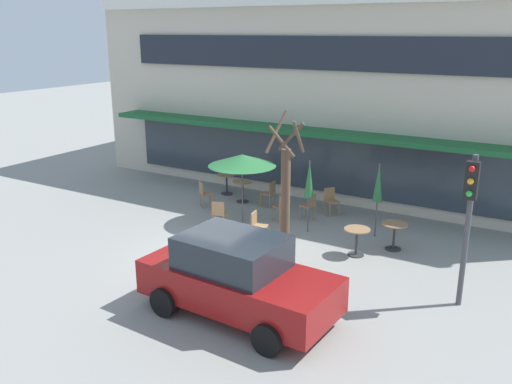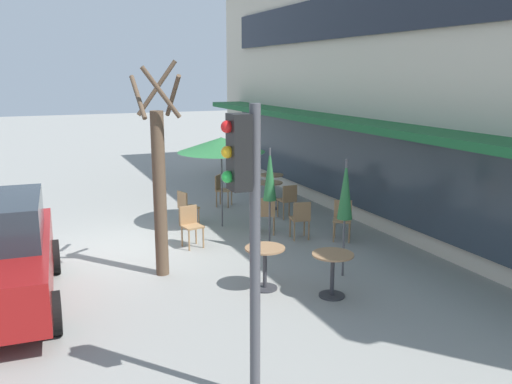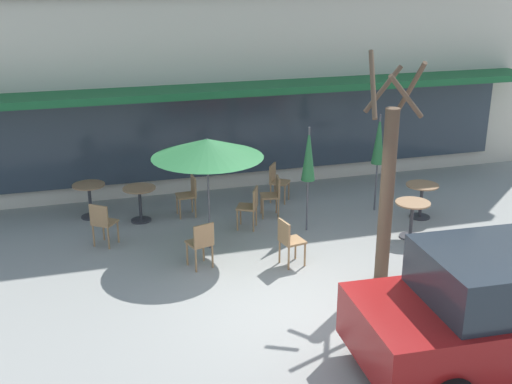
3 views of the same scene
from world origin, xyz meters
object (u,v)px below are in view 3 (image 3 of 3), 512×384
cafe_table_mid_patio (90,195)px  patio_umbrella_green_folded (207,148)px  cafe_chair_1 (273,193)px  parked_sedan (507,310)px  cafe_chair_3 (201,241)px  cafe_table_near_wall (412,214)px  cafe_chair_0 (103,221)px  patio_umbrella_cream_folded (309,155)px  cafe_table_streetside (422,195)px  cafe_chair_5 (289,239)px  cafe_table_by_tree (140,198)px  cafe_chair_2 (250,205)px  patio_umbrella_corner_open (379,140)px  cafe_chair_4 (277,180)px  street_tree (387,184)px  cafe_chair_6 (189,193)px

cafe_table_mid_patio → patio_umbrella_green_folded: size_ratio=0.35×
cafe_chair_1 → parked_sedan: (1.26, -6.22, 0.35)m
cafe_table_mid_patio → cafe_chair_3: 3.62m
cafe_table_near_wall → cafe_chair_0: (-5.98, 1.32, 0.01)m
patio_umbrella_green_folded → patio_umbrella_cream_folded: size_ratio=1.00×
cafe_table_streetside → cafe_chair_1: (-3.05, 1.00, 0.01)m
cafe_chair_1 → cafe_chair_5: same height
cafe_table_by_tree → cafe_chair_2: bearing=-26.3°
cafe_table_streetside → patio_umbrella_corner_open: patio_umbrella_corner_open is taller
cafe_chair_1 → patio_umbrella_cream_folded: bearing=-66.3°
cafe_table_near_wall → cafe_chair_0: 6.13m
patio_umbrella_cream_folded → cafe_chair_4: (-0.06, 1.83, -1.10)m
patio_umbrella_corner_open → cafe_chair_1: 2.57m
cafe_chair_4 → cafe_chair_2: bearing=-126.4°
cafe_table_mid_patio → street_tree: (4.75, -4.43, 1.25)m
cafe_table_streetside → cafe_table_mid_patio: 7.20m
patio_umbrella_corner_open → street_tree: 3.37m
cafe_chair_1 → cafe_chair_3: 2.91m
cafe_chair_0 → cafe_chair_4: 4.30m
cafe_chair_4 → cafe_table_streetside: bearing=-34.8°
cafe_chair_5 → cafe_chair_6: (-1.27, 2.97, 0.00)m
cafe_table_by_tree → cafe_chair_4: size_ratio=0.85×
cafe_chair_4 → parked_sedan: (0.89, -7.09, 0.35)m
cafe_table_streetside → patio_umbrella_corner_open: bearing=137.8°
cafe_chair_2 → cafe_chair_3: (-1.36, -1.54, 0.00)m
patio_umbrella_corner_open → cafe_chair_3: 4.81m
cafe_table_mid_patio → cafe_chair_5: bearing=-45.9°
cafe_chair_1 → street_tree: street_tree is taller
patio_umbrella_green_folded → cafe_chair_0: 2.57m
cafe_chair_1 → patio_umbrella_green_folded: bearing=-143.4°
patio_umbrella_green_folded → cafe_chair_4: size_ratio=2.47×
cafe_table_near_wall → cafe_chair_2: 3.28m
cafe_table_streetside → cafe_chair_0: bearing=176.5°
cafe_table_mid_patio → cafe_chair_0: cafe_chair_0 is taller
patio_umbrella_cream_folded → cafe_chair_5: size_ratio=2.47×
cafe_chair_4 → cafe_chair_3: bearing=-129.1°
cafe_chair_0 → cafe_chair_2: same height
patio_umbrella_green_folded → cafe_chair_1: 2.60m
cafe_chair_2 → cafe_chair_4: 1.75m
cafe_table_near_wall → patio_umbrella_green_folded: size_ratio=0.35×
cafe_table_by_tree → patio_umbrella_cream_folded: size_ratio=0.35×
patio_umbrella_cream_folded → cafe_chair_6: patio_umbrella_cream_folded is taller
cafe_chair_5 → parked_sedan: parked_sedan is taller
patio_umbrella_green_folded → street_tree: street_tree is taller
cafe_table_streetside → street_tree: bearing=-132.1°
cafe_chair_1 → cafe_chair_3: size_ratio=1.00×
cafe_chair_1 → cafe_table_streetside: bearing=-18.1°
cafe_table_near_wall → parked_sedan: 4.46m
street_tree → cafe_table_streetside: bearing=47.9°
cafe_table_near_wall → patio_umbrella_green_folded: (-4.01, 0.64, 1.51)m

